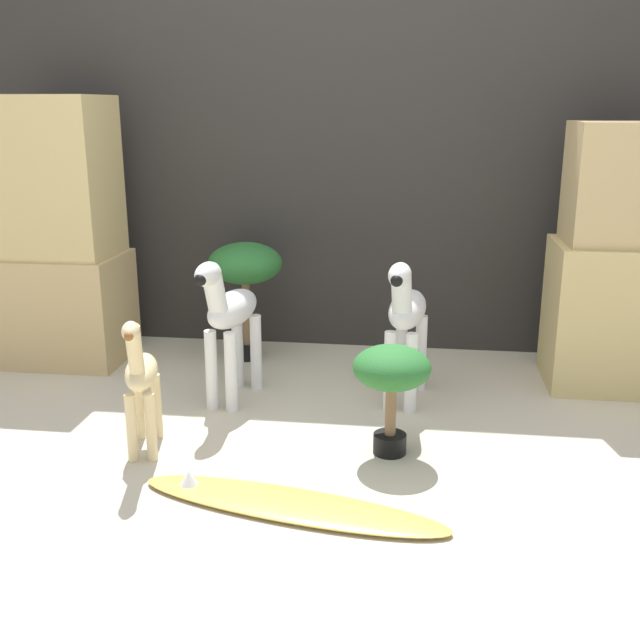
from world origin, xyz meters
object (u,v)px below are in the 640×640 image
zebra_right (406,318)px  potted_palm_back (392,375)px  giraffe_figurine (141,379)px  surfboard (288,504)px  zebra_left (229,317)px  potted_palm_front (245,268)px

zebra_right → potted_palm_back: bearing=-94.2°
giraffe_figurine → potted_palm_back: bearing=6.9°
surfboard → zebra_left: bearing=114.7°
potted_palm_front → potted_palm_back: potted_palm_front is taller
zebra_left → potted_palm_back: 0.86m
potted_palm_back → surfboard: bearing=-124.9°
zebra_left → potted_palm_back: (0.74, -0.44, -0.08)m
zebra_right → potted_palm_front: (-0.84, 0.51, 0.09)m
zebra_right → potted_palm_front: zebra_right is taller
potted_palm_front → potted_palm_back: (0.80, -1.04, -0.17)m
zebra_left → surfboard: 1.06m
zebra_left → giraffe_figurine: zebra_left is taller
potted_palm_front → surfboard: bearing=-72.2°
zebra_left → potted_palm_front: 0.61m
zebra_right → giraffe_figurine: bearing=-146.7°
giraffe_figurine → surfboard: size_ratio=0.52×
zebra_right → giraffe_figurine: size_ratio=1.19×
potted_palm_front → potted_palm_back: bearing=-52.3°
potted_palm_back → zebra_right: bearing=85.8°
potted_palm_front → surfboard: 1.64m
potted_palm_back → zebra_left: bearing=149.1°
giraffe_figurine → surfboard: giraffe_figurine is taller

